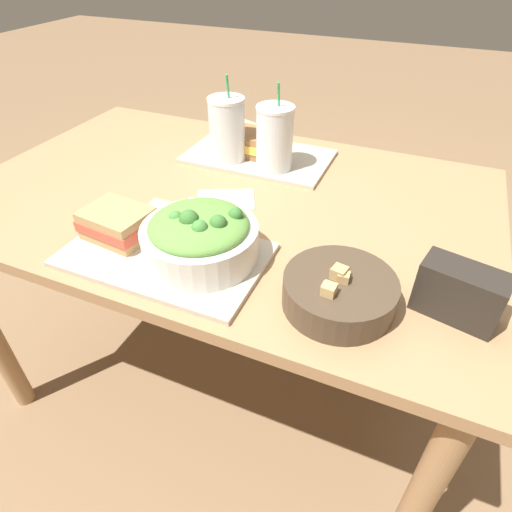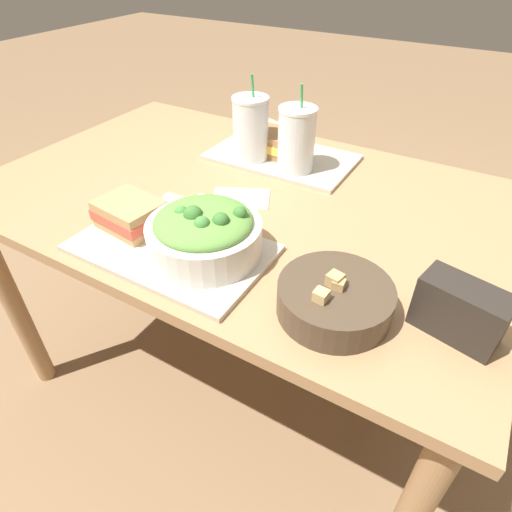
% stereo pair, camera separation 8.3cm
% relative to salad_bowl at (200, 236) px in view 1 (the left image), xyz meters
% --- Properties ---
extents(ground_plane, '(12.00, 12.00, 0.00)m').
position_rel_salad_bowl_xyz_m(ground_plane, '(-0.09, 0.27, -0.83)').
color(ground_plane, '#846647').
extents(dining_table, '(1.38, 0.89, 0.77)m').
position_rel_salad_bowl_xyz_m(dining_table, '(-0.09, 0.27, -0.16)').
color(dining_table, '#A37A51').
rests_on(dining_table, ground_plane).
extents(tray_near, '(0.42, 0.25, 0.01)m').
position_rel_salad_bowl_xyz_m(tray_near, '(-0.08, -0.02, -0.06)').
color(tray_near, '#BCB29E').
rests_on(tray_near, dining_table).
extents(tray_far, '(0.42, 0.25, 0.01)m').
position_rel_salad_bowl_xyz_m(tray_far, '(-0.08, 0.51, -0.06)').
color(tray_far, '#BCB29E').
rests_on(tray_far, dining_table).
extents(salad_bowl, '(0.24, 0.24, 0.12)m').
position_rel_salad_bowl_xyz_m(salad_bowl, '(0.00, 0.00, 0.00)').
color(salad_bowl, white).
rests_on(salad_bowl, tray_near).
extents(soup_bowl, '(0.21, 0.21, 0.08)m').
position_rel_salad_bowl_xyz_m(soup_bowl, '(0.30, -0.02, -0.03)').
color(soup_bowl, '#473828').
rests_on(soup_bowl, dining_table).
extents(sandwich_near, '(0.16, 0.13, 0.06)m').
position_rel_salad_bowl_xyz_m(sandwich_near, '(-0.20, -0.01, -0.02)').
color(sandwich_near, tan).
rests_on(sandwich_near, tray_near).
extents(baguette_near, '(0.13, 0.06, 0.06)m').
position_rel_salad_bowl_xyz_m(baguette_near, '(-0.09, 0.07, -0.02)').
color(baguette_near, '#DBBC84').
rests_on(baguette_near, tray_near).
extents(sandwich_far, '(0.16, 0.13, 0.06)m').
position_rel_salad_bowl_xyz_m(sandwich_far, '(-0.11, 0.51, -0.02)').
color(sandwich_far, olive).
rests_on(sandwich_far, tray_far).
extents(baguette_far, '(0.13, 0.10, 0.06)m').
position_rel_salad_bowl_xyz_m(baguette_far, '(-0.16, 0.60, -0.02)').
color(baguette_far, '#DBBC84').
rests_on(baguette_far, tray_far).
extents(drink_cup_dark, '(0.10, 0.10, 0.24)m').
position_rel_salad_bowl_xyz_m(drink_cup_dark, '(-0.16, 0.44, 0.03)').
color(drink_cup_dark, silver).
rests_on(drink_cup_dark, tray_far).
extents(drink_cup_red, '(0.10, 0.10, 0.24)m').
position_rel_salad_bowl_xyz_m(drink_cup_red, '(-0.01, 0.44, 0.03)').
color(drink_cup_red, silver).
rests_on(drink_cup_red, tray_far).
extents(chip_bag, '(0.15, 0.10, 0.10)m').
position_rel_salad_bowl_xyz_m(chip_bag, '(0.49, 0.04, -0.01)').
color(chip_bag, '#28231E').
rests_on(chip_bag, dining_table).
extents(napkin_folded, '(0.18, 0.16, 0.00)m').
position_rel_salad_bowl_xyz_m(napkin_folded, '(-0.07, 0.24, -0.06)').
color(napkin_folded, silver).
rests_on(napkin_folded, dining_table).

